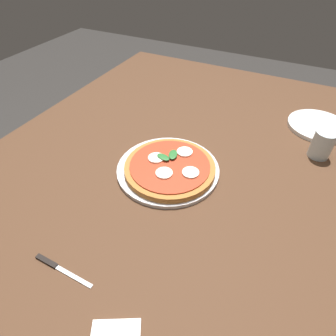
% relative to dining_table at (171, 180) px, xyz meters
% --- Properties ---
extents(ground_plane, '(6.00, 6.00, 0.00)m').
position_rel_dining_table_xyz_m(ground_plane, '(0.00, 0.00, -0.64)').
color(ground_plane, '#2D2B28').
extents(dining_table, '(1.59, 1.16, 0.71)m').
position_rel_dining_table_xyz_m(dining_table, '(0.00, 0.00, 0.00)').
color(dining_table, '#4C301E').
rests_on(dining_table, ground_plane).
extents(serving_tray, '(0.31, 0.31, 0.01)m').
position_rel_dining_table_xyz_m(serving_tray, '(0.04, 0.01, 0.08)').
color(serving_tray, silver).
rests_on(serving_tray, dining_table).
extents(pizza, '(0.27, 0.27, 0.03)m').
position_rel_dining_table_xyz_m(pizza, '(0.05, 0.02, 0.10)').
color(pizza, '#B27033').
rests_on(pizza, serving_tray).
extents(plate_white, '(0.21, 0.21, 0.01)m').
position_rel_dining_table_xyz_m(plate_white, '(-0.41, 0.39, 0.08)').
color(plate_white, white).
rests_on(plate_white, dining_table).
extents(knife, '(0.01, 0.15, 0.01)m').
position_rel_dining_table_xyz_m(knife, '(0.43, -0.07, 0.08)').
color(knife, black).
rests_on(knife, dining_table).
extents(glass_cup, '(0.06, 0.06, 0.09)m').
position_rel_dining_table_xyz_m(glass_cup, '(-0.24, 0.40, 0.12)').
color(glass_cup, silver).
rests_on(glass_cup, dining_table).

